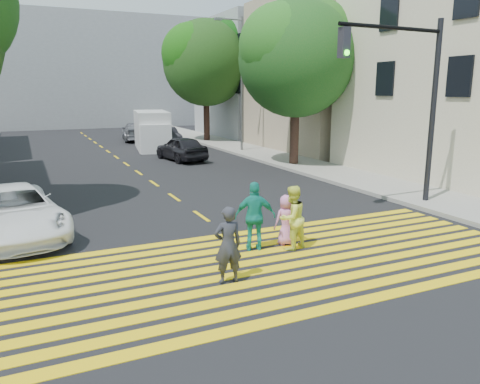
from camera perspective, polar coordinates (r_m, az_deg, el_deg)
ground at (r=10.13m, az=7.27°, el=-11.09°), size 120.00×120.00×0.00m
sidewalk_right at (r=26.83m, az=5.75°, el=3.84°), size 3.00×60.00×0.15m
crosswalk at (r=11.15m, az=3.77°, el=-8.75°), size 13.40×5.30×0.01m
lane_line at (r=31.01m, az=-15.34°, el=4.47°), size 0.12×34.40×0.01m
building_right_tan at (r=33.49m, az=12.26°, el=13.76°), size 10.00×10.00×10.00m
building_right_grey at (r=42.82m, az=3.16°, el=13.64°), size 10.00×10.00×10.00m
backdrop_block at (r=56.10m, az=-20.25°, el=13.63°), size 30.00×8.00×12.00m
tree_right_near at (r=25.23m, az=7.01°, el=16.54°), size 6.66×6.08×8.72m
tree_right_far at (r=37.18m, az=-4.09°, el=15.96°), size 7.34×6.73×9.44m
pedestrian_man at (r=9.86m, az=-1.49°, el=-6.47°), size 0.63×0.44×1.67m
pedestrian_woman at (r=11.99m, az=6.35°, el=-3.14°), size 0.94×0.82×1.65m
pedestrian_child at (r=12.36m, az=5.66°, el=-3.41°), size 0.67×0.45×1.34m
pedestrian_extra at (r=11.82m, az=1.84°, el=-2.99°), size 1.13×0.78×1.77m
white_sedan at (r=14.37m, az=-25.97°, el=-2.25°), size 3.12×5.37×1.41m
dark_car_near at (r=27.38m, az=-7.18°, el=5.32°), size 2.26×4.37×1.42m
silver_car at (r=38.88m, az=-12.63°, el=7.19°), size 2.72×5.24×1.45m
dark_car_parked at (r=36.29m, az=-8.86°, el=6.83°), size 1.33×3.78×1.24m
white_van at (r=32.84m, az=-10.65°, el=7.27°), size 2.85×5.73×2.59m
traffic_signal at (r=16.75m, az=20.04°, el=11.91°), size 4.32×0.50×6.33m
street_lamp at (r=30.62m, az=-0.08°, el=13.93°), size 1.91×0.21×8.47m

